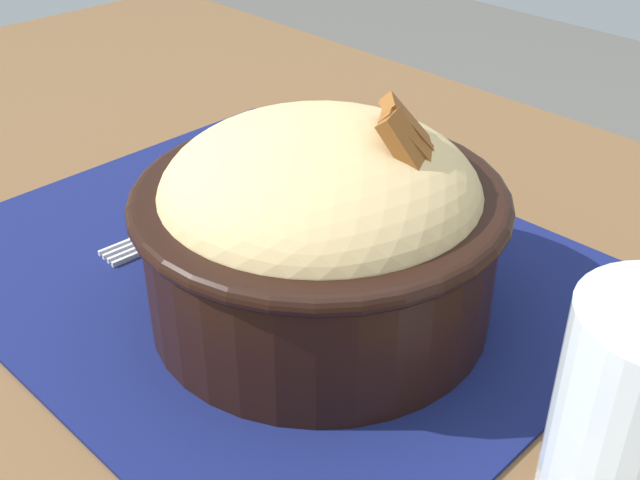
# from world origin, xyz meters

# --- Properties ---
(table) EXTENTS (1.29, 0.76, 0.78)m
(table) POSITION_xyz_m (0.00, 0.00, 0.71)
(table) COLOR brown
(table) RESTS_ON ground_plane
(placemat) EXTENTS (0.43, 0.35, 0.00)m
(placemat) POSITION_xyz_m (0.01, -0.02, 0.78)
(placemat) COLOR #11194C
(placemat) RESTS_ON table
(bowl) EXTENTS (0.26, 0.26, 0.14)m
(bowl) POSITION_xyz_m (-0.05, -0.01, 0.84)
(bowl) COLOR black
(bowl) RESTS_ON placemat
(fork) EXTENTS (0.02, 0.13, 0.00)m
(fork) POSITION_xyz_m (0.09, -0.00, 0.78)
(fork) COLOR silver
(fork) RESTS_ON placemat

